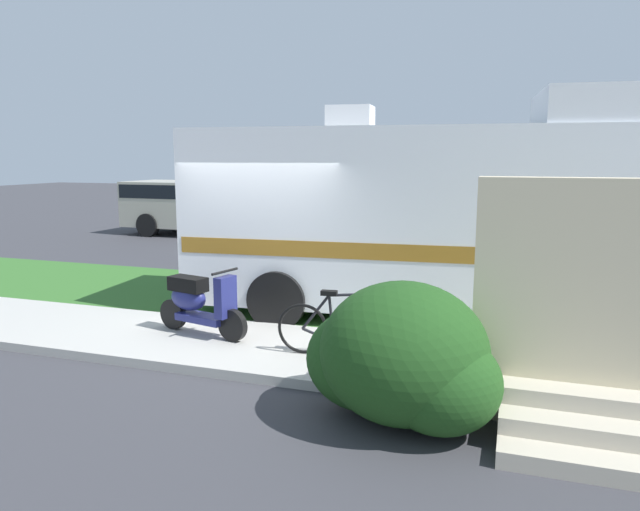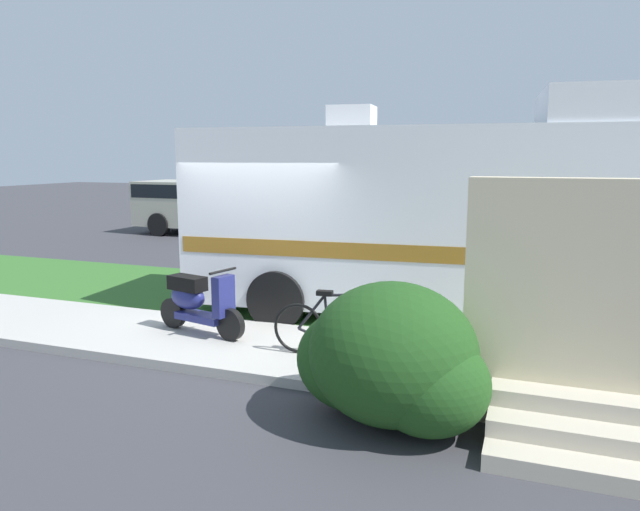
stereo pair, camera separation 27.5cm
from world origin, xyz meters
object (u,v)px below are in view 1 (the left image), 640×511
Objects in this scene: bottle_green at (462,353)px; bicycle at (344,328)px; scooter at (198,302)px; pickup_truck_near at (494,229)px; motorhome_rv at (423,215)px; pickup_truck_far at (194,206)px.

bicycle is at bearing -170.47° from bottle_green.
scooter is at bearing 173.20° from bicycle.
pickup_truck_near reaches higher than bottle_green.
motorhome_rv is 25.22× the size of bottle_green.
motorhome_rv is 3.72m from scooter.
bicycle reaches higher than bottle_green.
pickup_truck_far reaches higher than pickup_truck_near.
pickup_truck_near is 10.22m from pickup_truck_far.
pickup_truck_far reaches higher than bottle_green.
pickup_truck_far is at bearing 137.87° from motorhome_rv.
pickup_truck_far is 20.28× the size of bottle_green.
pickup_truck_far reaches higher than bicycle.
scooter reaches higher than bottle_green.
bottle_green is (1.42, 0.24, -0.25)m from bicycle.
pickup_truck_far is (-8.78, 7.95, -0.73)m from motorhome_rv.
pickup_truck_far is at bearing 120.59° from scooter.
bottle_green is (9.65, -10.23, -0.71)m from pickup_truck_far.
bicycle is 0.32× the size of pickup_truck_near.
motorhome_rv is at bearing -42.13° from pickup_truck_far.
motorhome_rv is 4.94m from pickup_truck_near.
motorhome_rv is at bearing -101.05° from pickup_truck_near.
pickup_truck_near is (3.69, 7.05, 0.34)m from scooter.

